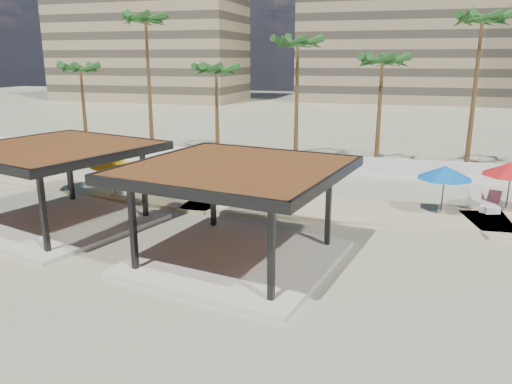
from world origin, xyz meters
TOP-DOWN VIEW (x-y plane):
  - ground at (0.00, 0.00)m, footprint 200.00×200.00m
  - promenade at (2.00, 7.67)m, footprint 44.45×7.97m
  - boundary_wall at (0.00, 16.00)m, footprint 56.00×0.30m
  - building_west at (-42.00, 68.00)m, footprint 34.00×16.00m
  - building_mid at (4.00, 78.00)m, footprint 38.00×16.00m
  - pavilion_central at (-0.87, -0.53)m, footprint 8.64×8.64m
  - pavilion_west at (-10.10, 1.02)m, footprint 9.20×9.20m
  - umbrella_a at (-10.48, 9.20)m, footprint 4.02×4.02m
  - umbrella_b at (-10.33, 5.80)m, footprint 3.05×3.05m
  - umbrella_c at (10.07, 9.18)m, footprint 3.35×3.35m
  - umbrella_d at (6.92, 7.81)m, footprint 3.36×3.36m
  - umbrella_f at (-13.36, 5.80)m, footprint 2.99×2.99m
  - lounger_a at (-9.96, 6.87)m, footprint 1.24×2.41m
  - lounger_b at (9.36, 9.24)m, footprint 1.26×2.14m
  - lounger_c at (8.97, 9.25)m, footprint 1.47×2.31m
  - palm_a at (-21.00, 18.30)m, footprint 3.00×3.00m
  - palm_b at (-15.00, 18.70)m, footprint 3.00×3.00m
  - palm_c at (-9.00, 18.10)m, footprint 3.00×3.00m
  - palm_d at (-3.00, 18.90)m, footprint 3.00×3.00m
  - palm_e at (3.00, 18.40)m, footprint 3.00×3.00m
  - palm_f at (9.00, 18.60)m, footprint 3.00×3.00m

SIDE VIEW (x-z plane):
  - ground at x=0.00m, z-range 0.00..0.00m
  - promenade at x=2.00m, z-range -0.06..0.18m
  - lounger_b at x=9.36m, z-range -0.02..0.75m
  - lounger_c at x=8.97m, z-range -0.04..0.80m
  - lounger_a at x=-9.96m, z-range -0.05..0.82m
  - boundary_wall at x=0.00m, z-range 0.00..1.20m
  - umbrella_b at x=-10.33m, z-range 1.00..3.27m
  - umbrella_d at x=6.92m, z-range 1.03..3.41m
  - pavilion_west at x=-10.10m, z-range 0.37..4.17m
  - pavilion_central at x=-0.87m, z-range 0.37..4.18m
  - umbrella_c at x=10.07m, z-range 1.07..3.55m
  - umbrella_f at x=-13.36m, z-range 1.12..3.75m
  - umbrella_a at x=-10.48m, z-range 1.18..3.97m
  - palm_c at x=-9.00m, z-range 2.74..10.36m
  - palm_a at x=-21.00m, z-range 2.75..10.41m
  - palm_e at x=3.00m, z-range 3.04..11.32m
  - palm_d at x=-3.00m, z-range 3.59..13.12m
  - palm_f at x=9.00m, z-range 4.16..15.01m
  - palm_b at x=-15.00m, z-range 4.38..15.74m
  - building_mid at x=4.00m, z-range -0.93..29.47m
  - building_west at x=-42.00m, z-range -0.93..31.47m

